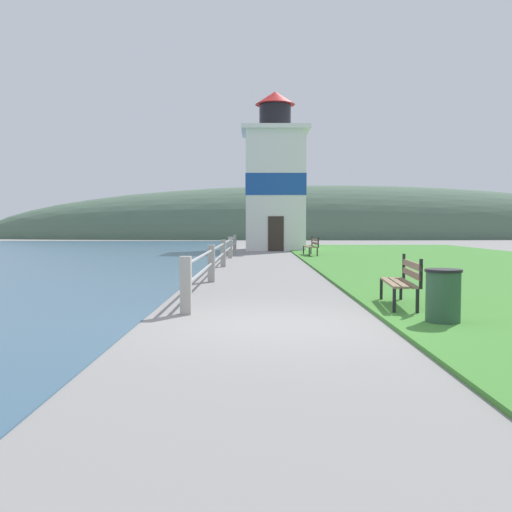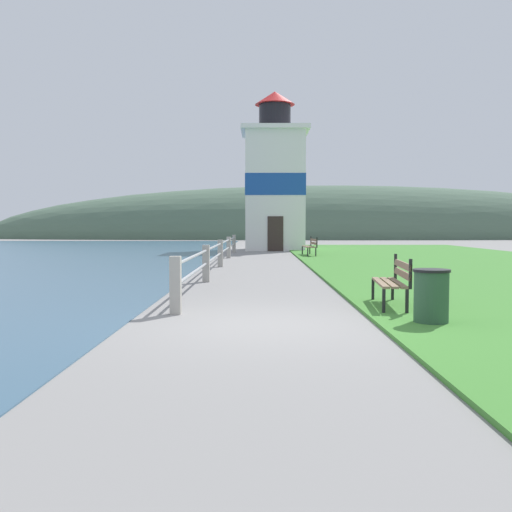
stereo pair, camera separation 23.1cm
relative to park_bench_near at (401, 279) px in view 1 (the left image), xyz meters
name	(u,v)px [view 1 (the left image)]	position (x,y,z in m)	size (l,w,h in m)	color
ground_plane	(277,325)	(-2.26, -1.60, -0.54)	(160.00, 160.00, 0.00)	gray
grass_verge	(461,263)	(5.35, 11.75, -0.51)	(12.00, 40.04, 0.06)	#428433
seawall_railing	(221,251)	(-3.77, 10.24, 0.03)	(0.18, 21.87, 0.97)	#A8A399
park_bench_near	(401,279)	(0.00, 0.00, 0.00)	(0.63, 1.76, 0.94)	#846B51
park_bench_midway	(310,245)	(0.06, 17.07, 0.00)	(0.58, 2.00, 0.94)	#846B51
lighthouse	(273,182)	(-1.47, 24.34, 3.55)	(3.97, 3.97, 9.45)	white
trash_bin	(440,297)	(0.15, -1.71, -0.11)	(0.54, 0.54, 0.84)	#2D5138
distant_hillside	(326,238)	(5.74, 55.09, -0.54)	(80.00, 16.00, 12.00)	#4C6651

